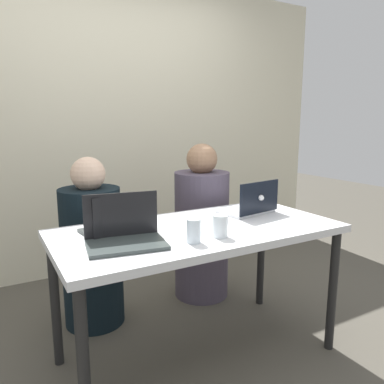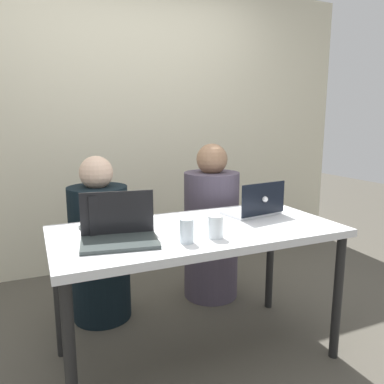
{
  "view_description": "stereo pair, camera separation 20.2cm",
  "coord_description": "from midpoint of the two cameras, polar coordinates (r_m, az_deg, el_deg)",
  "views": [
    {
      "loc": [
        -0.97,
        -1.66,
        1.32
      ],
      "look_at": [
        0.0,
        0.07,
        0.94
      ],
      "focal_mm": 35.0,
      "sensor_mm": 36.0,
      "label": 1
    },
    {
      "loc": [
        -0.79,
        -1.75,
        1.32
      ],
      "look_at": [
        0.0,
        0.07,
        0.94
      ],
      "focal_mm": 35.0,
      "sensor_mm": 36.0,
      "label": 2
    }
  ],
  "objects": [
    {
      "name": "person_on_left",
      "position": [
        2.54,
        -17.23,
        -8.68
      ],
      "size": [
        0.45,
        0.45,
        1.1
      ],
      "rotation": [
        0.0,
        0.0,
        2.93
      ],
      "color": "black",
      "rests_on": "ground"
    },
    {
      "name": "laptop_front_left",
      "position": [
        1.77,
        -13.5,
        -6.26
      ],
      "size": [
        0.38,
        0.29,
        0.23
      ],
      "rotation": [
        0.0,
        0.0,
        -0.16
      ],
      "color": "#333B3A",
      "rests_on": "desk"
    },
    {
      "name": "desk",
      "position": [
        2.02,
        -1.86,
        -7.43
      ],
      "size": [
        1.51,
        0.73,
        0.76
      ],
      "color": "silver",
      "rests_on": "ground"
    },
    {
      "name": "ground_plane",
      "position": [
        2.33,
        -1.74,
        -23.63
      ],
      "size": [
        12.0,
        12.0,
        0.0
      ],
      "primitive_type": "plane",
      "color": "#4B473D"
    },
    {
      "name": "person_on_right",
      "position": [
        2.81,
        -0.6,
        -5.79
      ],
      "size": [
        0.41,
        0.41,
        1.15
      ],
      "rotation": [
        0.0,
        0.0,
        3.16
      ],
      "color": "#4C4353",
      "rests_on": "ground"
    },
    {
      "name": "water_glass_left",
      "position": [
        1.74,
        -3.08,
        -6.23
      ],
      "size": [
        0.07,
        0.07,
        0.11
      ],
      "color": "silver",
      "rests_on": "desk"
    },
    {
      "name": "water_glass_center",
      "position": [
        1.83,
        1.16,
        -5.47
      ],
      "size": [
        0.08,
        0.08,
        0.11
      ],
      "color": "white",
      "rests_on": "desk"
    },
    {
      "name": "laptop_back_right",
      "position": [
        2.29,
        6.41,
        -2.21
      ],
      "size": [
        0.35,
        0.26,
        0.21
      ],
      "rotation": [
        0.0,
        0.0,
        3.3
      ],
      "color": "silver",
      "rests_on": "desk"
    },
    {
      "name": "back_wall",
      "position": [
        3.4,
        -14.55,
        9.61
      ],
      "size": [
        4.5,
        0.1,
        2.52
      ],
      "primitive_type": "cube",
      "color": "beige",
      "rests_on": "ground"
    },
    {
      "name": "laptop_back_left",
      "position": [
        1.94,
        -14.08,
        -4.84
      ],
      "size": [
        0.35,
        0.27,
        0.21
      ],
      "rotation": [
        0.0,
        0.0,
        3.27
      ],
      "color": "#343A38",
      "rests_on": "desk"
    }
  ]
}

